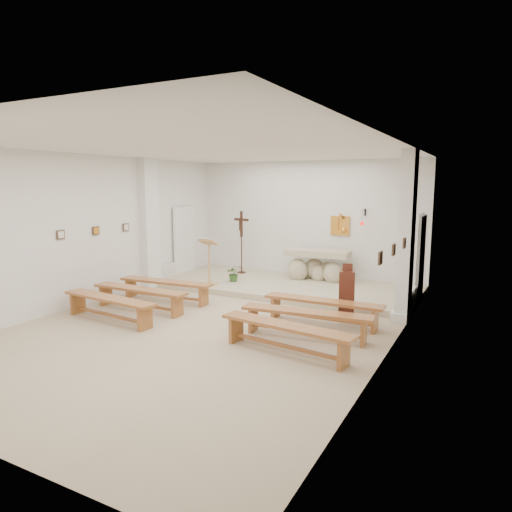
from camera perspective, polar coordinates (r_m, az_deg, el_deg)
The scene contains 29 objects.
ground at distance 9.49m, azimuth -5.14°, elevation -8.30°, with size 7.00×10.00×0.00m, color #C0AC8B.
wall_left at distance 11.41m, azimuth -20.20°, elevation 3.05°, with size 0.02×10.00×3.50m, color white.
wall_right at distance 7.82m, azimuth 16.72°, elevation 0.79°, with size 0.02×10.00×3.50m, color white.
wall_back at distance 13.57m, azimuth 6.26°, elevation 4.39°, with size 7.00×0.02×3.50m, color white.
ceiling at distance 9.10m, azimuth -5.46°, elevation 13.19°, with size 7.00×10.00×0.02m, color silver.
sanctuary_platform at distance 12.46m, azimuth 3.62°, elevation -3.77°, with size 6.98×3.00×0.15m, color #BBAE8F.
pilaster_left at distance 12.75m, azimuth -13.16°, elevation 3.92°, with size 0.26×0.55×3.50m, color white.
pilaster_right at distance 9.79m, azimuth 18.29°, elevation 2.28°, with size 0.26×0.55×3.50m, color white.
gold_wall_relief at distance 13.21m, azimuth 10.46°, elevation 3.74°, with size 0.55×0.04×0.55m, color gold.
sanctuary_lamp at distance 12.76m, azimuth 13.15°, elevation 4.20°, with size 0.11×0.36×0.44m.
station_frame_left_front at distance 10.88m, azimuth -23.23°, elevation 2.46°, with size 0.03×0.20×0.20m, color #47301F.
station_frame_left_mid at distance 11.53m, azimuth -19.39°, elevation 3.00°, with size 0.03×0.20×0.20m, color #47301F.
station_frame_left_rear at distance 12.23m, azimuth -15.96°, elevation 3.47°, with size 0.03×0.20×0.20m, color #47301F.
station_frame_right_front at distance 7.05m, azimuth 15.29°, elevation -0.24°, with size 0.03×0.20×0.20m, color #47301F.
station_frame_right_mid at distance 8.02m, azimuth 16.84°, elevation 0.76°, with size 0.03×0.20×0.20m, color #47301F.
station_frame_right_rear at distance 9.00m, azimuth 18.06°, elevation 1.55°, with size 0.03×0.20×0.20m, color #47301F.
radiator_left at distance 13.52m, azimuth -11.20°, elevation -2.08°, with size 0.10×0.85×0.52m, color silver.
radiator_right at distance 10.72m, azimuth 18.85°, elevation -5.25°, with size 0.10×0.85×0.52m, color silver.
altar at distance 12.98m, azimuth 7.59°, elevation -1.38°, with size 1.83×0.85×0.93m.
lectern at distance 12.18m, azimuth -5.93°, elevation -0.71°, with size 0.49×0.42×1.28m.
crucifix_stand at distance 13.73m, azimuth -1.85°, elevation 2.32°, with size 0.56×0.25×1.88m.
potted_plant at distance 12.65m, azimuth -2.76°, elevation -2.16°, with size 0.41×0.36×0.46m, color #2E5722.
donation_pedestal at distance 9.78m, azimuth 11.28°, elevation -4.75°, with size 0.39×0.39×1.19m.
bench_left_front at distance 11.25m, azimuth -11.22°, elevation -3.68°, with size 2.46×0.56×0.51m.
bench_right_front at distance 9.34m, azimuth 8.37°, elevation -6.20°, with size 2.44×0.40×0.51m.
bench_left_second at distance 10.57m, azimuth -14.35°, elevation -4.60°, with size 2.44×0.41×0.51m.
bench_right_second at distance 8.50m, azimuth 6.29°, elevation -7.66°, with size 2.46×0.64×0.51m.
bench_left_third at distance 9.93m, azimuth -17.90°, elevation -5.62°, with size 2.46×0.63×0.51m.
bench_right_third at distance 7.69m, azimuth 3.74°, elevation -9.42°, with size 2.46×0.72×0.51m.
Camera 1 is at (4.94, -7.61, 2.80)m, focal length 32.00 mm.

